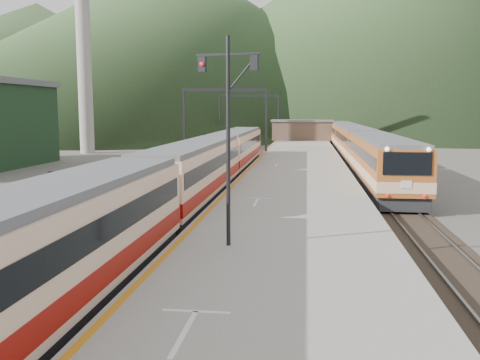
# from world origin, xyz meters

# --- Properties ---
(track_main) EXTENTS (2.60, 200.00, 0.23)m
(track_main) POSITION_xyz_m (0.00, 40.00, 0.07)
(track_main) COLOR black
(track_main) RESTS_ON ground
(track_far) EXTENTS (2.60, 200.00, 0.23)m
(track_far) POSITION_xyz_m (-5.00, 40.00, 0.07)
(track_far) COLOR black
(track_far) RESTS_ON ground
(track_second) EXTENTS (2.60, 200.00, 0.23)m
(track_second) POSITION_xyz_m (11.50, 40.00, 0.07)
(track_second) COLOR black
(track_second) RESTS_ON ground
(platform) EXTENTS (8.00, 100.00, 1.00)m
(platform) POSITION_xyz_m (5.60, 38.00, 0.50)
(platform) COLOR gray
(platform) RESTS_ON ground
(gantry_near) EXTENTS (9.55, 0.25, 8.00)m
(gantry_near) POSITION_xyz_m (-2.85, 55.00, 5.59)
(gantry_near) COLOR black
(gantry_near) RESTS_ON ground
(gantry_far) EXTENTS (9.55, 0.25, 8.00)m
(gantry_far) POSITION_xyz_m (-2.85, 80.00, 5.59)
(gantry_far) COLOR black
(gantry_far) RESTS_ON ground
(smokestack) EXTENTS (1.80, 1.80, 30.00)m
(smokestack) POSITION_xyz_m (-22.00, 62.00, 15.00)
(smokestack) COLOR #9E998E
(smokestack) RESTS_ON ground
(station_shed) EXTENTS (9.40, 4.40, 3.10)m
(station_shed) POSITION_xyz_m (5.60, 78.00, 2.57)
(station_shed) COLOR brown
(station_shed) RESTS_ON platform
(hill_a) EXTENTS (180.00, 180.00, 60.00)m
(hill_a) POSITION_xyz_m (-40.00, 190.00, 30.00)
(hill_a) COLOR #294921
(hill_a) RESTS_ON ground
(hill_b) EXTENTS (220.00, 220.00, 75.00)m
(hill_b) POSITION_xyz_m (30.00, 230.00, 37.50)
(hill_b) COLOR #294921
(hill_b) RESTS_ON ground
(hill_d) EXTENTS (200.00, 200.00, 55.00)m
(hill_d) POSITION_xyz_m (-120.00, 240.00, 27.50)
(hill_d) COLOR #294921
(hill_d) RESTS_ON ground
(main_train) EXTENTS (2.68, 55.12, 3.28)m
(main_train) POSITION_xyz_m (0.00, 25.38, 1.87)
(main_train) COLOR beige
(main_train) RESTS_ON track_main
(second_train) EXTENTS (3.03, 62.11, 3.70)m
(second_train) POSITION_xyz_m (11.50, 55.22, 2.08)
(second_train) COLOR #AA5822
(second_train) RESTS_ON track_second
(signal_mast) EXTENTS (2.18, 0.51, 7.02)m
(signal_mast) POSITION_xyz_m (3.66, 13.33, 5.28)
(signal_mast) COLOR black
(signal_mast) RESTS_ON platform
(short_signal_b) EXTENTS (0.25, 0.20, 2.27)m
(short_signal_b) POSITION_xyz_m (-3.19, 26.88, 1.46)
(short_signal_b) COLOR black
(short_signal_b) RESTS_ON ground
(short_signal_c) EXTENTS (0.25, 0.21, 2.27)m
(short_signal_c) POSITION_xyz_m (-7.68, 23.20, 1.46)
(short_signal_c) COLOR black
(short_signal_c) RESTS_ON ground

